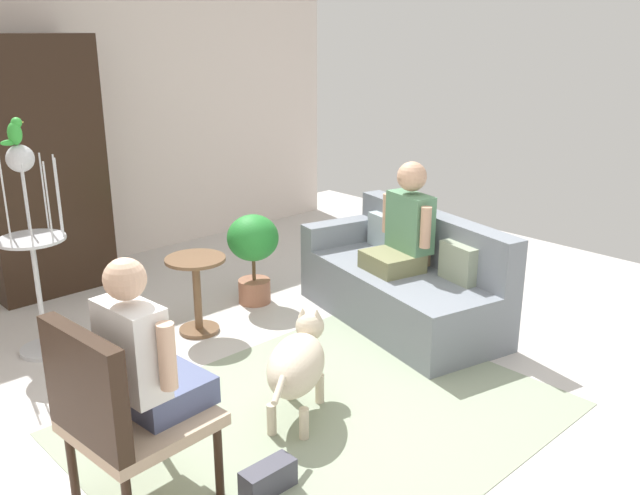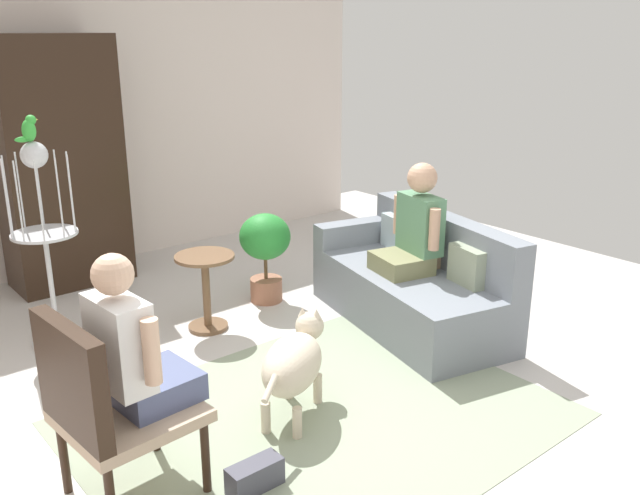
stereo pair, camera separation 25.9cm
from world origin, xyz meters
name	(u,v)px [view 2 (the right image)]	position (x,y,z in m)	size (l,w,h in m)	color
ground_plane	(316,399)	(0.00, 0.00, 0.00)	(8.14, 8.14, 0.00)	beige
back_wall	(83,121)	(0.00, 3.45, 1.38)	(6.38, 0.12, 2.76)	silver
area_rug	(320,418)	(-0.13, -0.19, 0.00)	(2.68, 2.10, 0.01)	gray
couch	(413,284)	(1.34, 0.44, 0.31)	(1.18, 1.89, 0.84)	slate
armchair	(102,401)	(-1.39, -0.12, 0.57)	(0.65, 0.63, 1.00)	black
person_on_couch	(414,228)	(1.30, 0.42, 0.78)	(0.51, 0.54, 0.83)	#7A7A52
person_on_armchair	(131,349)	(-1.22, -0.11, 0.78)	(0.47, 0.52, 0.80)	#4C567B
round_end_table	(206,284)	(0.02, 1.35, 0.36)	(0.45, 0.45, 0.60)	brown
dog	(294,362)	(-0.21, -0.05, 0.35)	(0.76, 0.58, 0.57)	beige
bird_cage_stand	(45,235)	(-0.96, 1.83, 0.84)	(0.45, 0.45, 1.49)	silver
parrot	(29,129)	(-0.97, 1.83, 1.57)	(0.17, 0.10, 0.18)	green
potted_plant	(265,246)	(0.70, 1.52, 0.49)	(0.43, 0.43, 0.76)	#996047
armoire_cabinet	(60,164)	(-0.40, 3.04, 1.09)	(0.99, 0.56, 2.18)	black
handbag	(255,476)	(-0.79, -0.48, 0.08)	(0.29, 0.12, 0.15)	#3F3F4C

